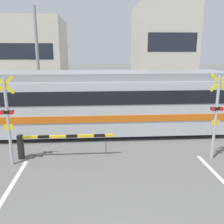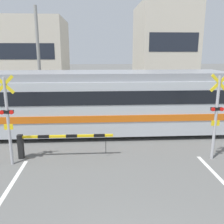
{
  "view_description": "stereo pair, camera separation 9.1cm",
  "coord_description": "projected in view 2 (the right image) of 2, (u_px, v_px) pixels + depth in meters",
  "views": [
    {
      "loc": [
        -0.74,
        -3.08,
        4.17
      ],
      "look_at": [
        0.0,
        7.39,
        1.6
      ],
      "focal_mm": 40.0,
      "sensor_mm": 36.0,
      "label": 1
    },
    {
      "loc": [
        -0.65,
        -3.08,
        4.17
      ],
      "look_at": [
        0.0,
        7.39,
        1.6
      ],
      "focal_mm": 40.0,
      "sensor_mm": 36.0,
      "label": 2
    }
  ],
  "objects": [
    {
      "name": "utility_pole_streetside",
      "position": [
        39.0,
        60.0,
        17.29
      ],
      "size": [
        0.22,
        0.22,
        7.13
      ],
      "color": "gray",
      "rests_on": "ground_plane"
    },
    {
      "name": "crossing_signal_left",
      "position": [
        8.0,
        117.0,
        9.02
      ],
      "size": [
        0.68,
        0.15,
        3.37
      ],
      "color": "#B2B2B7",
      "rests_on": "ground_plane"
    },
    {
      "name": "crossing_signal_right",
      "position": [
        216.0,
        113.0,
        9.49
      ],
      "size": [
        0.68,
        0.15,
        3.37
      ],
      "color": "#B2B2B7",
      "rests_on": "ground_plane"
    },
    {
      "name": "crossing_barrier_far",
      "position": [
        149.0,
        107.0,
        15.99
      ],
      "size": [
        3.76,
        0.2,
        0.98
      ],
      "color": "black",
      "rests_on": "ground_plane"
    },
    {
      "name": "rail_track_far",
      "position": [
        109.0,
        127.0,
        13.9
      ],
      "size": [
        50.0,
        0.1,
        0.08
      ],
      "color": "gray",
      "rests_on": "ground_plane"
    },
    {
      "name": "building_left_of_street",
      "position": [
        32.0,
        55.0,
        27.56
      ],
      "size": [
        7.37,
        7.89,
        7.53
      ],
      "color": "beige",
      "rests_on": "ground_plane"
    },
    {
      "name": "pedestrian",
      "position": [
        93.0,
        94.0,
        19.6
      ],
      "size": [
        0.38,
        0.22,
        1.58
      ],
      "color": "brown",
      "rests_on": "ground_plane"
    },
    {
      "name": "rail_track_near",
      "position": [
        110.0,
        136.0,
        12.51
      ],
      "size": [
        50.0,
        0.1,
        0.08
      ],
      "color": "gray",
      "rests_on": "ground_plane"
    },
    {
      "name": "building_right_of_street",
      "position": [
        163.0,
        47.0,
        28.26
      ],
      "size": [
        5.84,
        7.89,
        9.12
      ],
      "color": "beige",
      "rests_on": "ground_plane"
    },
    {
      "name": "commuter_train",
      "position": [
        61.0,
        101.0,
        12.66
      ],
      "size": [
        16.78,
        3.05,
        3.17
      ],
      "color": "#B7BCC1",
      "rests_on": "ground_plane"
    },
    {
      "name": "crossing_barrier_near",
      "position": [
        46.0,
        141.0,
        9.87
      ],
      "size": [
        3.76,
        0.2,
        0.98
      ],
      "color": "black",
      "rests_on": "ground_plane"
    }
  ]
}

